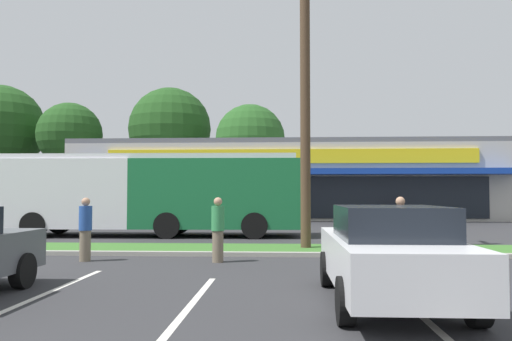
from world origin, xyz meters
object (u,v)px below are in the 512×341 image
city_bus (151,192)px  car_2 (389,253)px  pedestrian_mid (218,230)px  pedestrian_near_bench (401,231)px  pedestrian_by_pole (85,229)px  utility_pole (301,51)px

city_bus → car_2: size_ratio=2.69×
pedestrian_mid → pedestrian_near_bench: bearing=-75.2°
city_bus → pedestrian_near_bench: bearing=134.4°
pedestrian_near_bench → pedestrian_by_pole: pedestrian_near_bench is taller
pedestrian_near_bench → pedestrian_by_pole: 7.82m
car_2 → pedestrian_mid: bearing=35.5°
pedestrian_near_bench → pedestrian_mid: bearing=82.0°
utility_pole → pedestrian_by_pole: size_ratio=6.99×
utility_pole → car_2: bearing=-81.1°
pedestrian_near_bench → pedestrian_mid: pedestrian_near_bench is taller
city_bus → pedestrian_by_pole: bearing=91.2°
car_2 → pedestrian_mid: size_ratio=2.79×
city_bus → utility_pole: bearing=138.1°
utility_pole → pedestrian_by_pole: bearing=-156.0°
utility_pole → pedestrian_by_pole: 7.99m
city_bus → car_2: city_bus is taller
utility_pole → car_2: (1.12, -7.09, -5.21)m
car_2 → utility_pole: bearing=8.9°
pedestrian_by_pole → pedestrian_near_bench: bearing=80.4°
car_2 → pedestrian_near_bench: 4.32m
car_2 → pedestrian_by_pole: (-6.68, 4.62, 0.03)m
city_bus → car_2: bearing=118.8°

